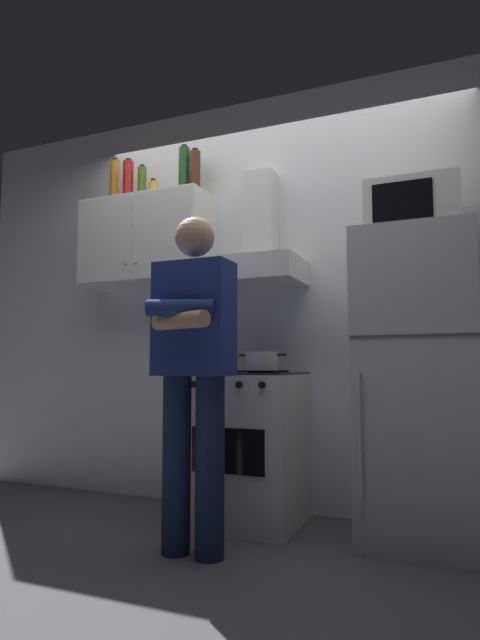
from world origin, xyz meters
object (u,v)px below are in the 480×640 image
object	(u,v)px
cooking_pot	(262,361)
bottle_olive_oil	(142,183)
person_standing	(193,365)
stove_oven	(248,446)
range_hood	(256,254)
bottle_rum_dark	(195,172)
bottle_liquor_amber	(114,182)
bottle_wine_green	(184,171)
upper_cabinet	(146,242)
microwave	(413,210)
refrigerator	(418,385)
bottle_spice_jar	(153,189)
bottle_soda_red	(128,181)

from	to	relation	value
cooking_pot	bottle_olive_oil	size ratio (longest dim) A/B	1.18
person_standing	cooking_pot	bearing A→B (deg)	69.70
stove_oven	cooking_pot	world-z (taller)	cooking_pot
range_hood	bottle_rum_dark	distance (m)	0.75
bottle_liquor_amber	bottle_wine_green	bearing A→B (deg)	3.15
bottle_liquor_amber	bottle_rum_dark	distance (m)	0.64
upper_cabinet	cooking_pot	distance (m)	1.27
microwave	bottle_rum_dark	bearing A→B (deg)	174.55
microwave	bottle_rum_dark	xyz separation A→B (m)	(-1.39, 0.13, 0.46)
bottle_wine_green	bottle_rum_dark	size ratio (longest dim) A/B	1.14
stove_oven	refrigerator	xyz separation A→B (m)	(0.95, 0.00, 0.37)
range_hood	bottle_rum_dark	size ratio (longest dim) A/B	2.40
upper_cabinet	bottle_olive_oil	bearing A→B (deg)	-147.08
bottle_spice_jar	bottle_liquor_amber	xyz separation A→B (m)	(-0.34, 0.03, 0.11)
microwave	bottle_olive_oil	size ratio (longest dim) A/B	1.99
upper_cabinet	refrigerator	size ratio (longest dim) A/B	0.56
bottle_soda_red	bottle_rum_dark	world-z (taller)	bottle_rum_dark
microwave	bottle_olive_oil	xyz separation A→B (m)	(-1.78, 0.09, 0.42)
microwave	stove_oven	bearing A→B (deg)	-178.85
upper_cabinet	bottle_olive_oil	xyz separation A→B (m)	(-0.03, -0.02, 0.41)
upper_cabinet	range_hood	world-z (taller)	range_hood
bottle_wine_green	bottle_spice_jar	world-z (taller)	bottle_wine_green
bottle_rum_dark	range_hood	bearing A→B (deg)	-3.28
cooking_pot	bottle_spice_jar	size ratio (longest dim) A/B	2.27
microwave	person_standing	bearing A→B (deg)	-148.00
bottle_rum_dark	stove_oven	bearing A→B (deg)	-18.91
bottle_spice_jar	bottle_olive_oil	xyz separation A→B (m)	(-0.09, 0.01, 0.06)
refrigerator	bottle_liquor_amber	size ratio (longest dim) A/B	4.76
range_hood	bottle_rum_dark	bearing A→B (deg)	176.72
microwave	bottle_spice_jar	world-z (taller)	bottle_spice_jar
person_standing	microwave	bearing A→B (deg)	32.00
cooking_pot	bottle_rum_dark	xyz separation A→B (m)	(-0.57, 0.27, 1.27)
cooking_pot	bottle_rum_dark	distance (m)	1.42
bottle_soda_red	bottle_spice_jar	bearing A→B (deg)	1.71
refrigerator	bottle_liquor_amber	xyz separation A→B (m)	(-2.03, 0.13, 1.41)
cooking_pot	bottle_olive_oil	world-z (taller)	bottle_olive_oil
cooking_pot	bottle_liquor_amber	bearing A→B (deg)	168.32
bottle_soda_red	person_standing	bearing A→B (deg)	-38.19
stove_oven	bottle_olive_oil	distance (m)	1.92
bottle_liquor_amber	bottle_rum_dark	bearing A→B (deg)	1.90
refrigerator	cooking_pot	xyz separation A→B (m)	(-0.82, -0.12, 0.13)
stove_oven	bottle_rum_dark	size ratio (longest dim) A/B	2.79
bottle_soda_red	bottle_wine_green	bearing A→B (deg)	9.62
range_hood	person_standing	world-z (taller)	range_hood
bottle_soda_red	microwave	bearing A→B (deg)	-2.23
refrigerator	bottle_soda_red	bearing A→B (deg)	177.22
bottle_rum_dark	bottle_liquor_amber	bearing A→B (deg)	-178.10
bottle_liquor_amber	bottle_olive_oil	world-z (taller)	bottle_liquor_amber
refrigerator	bottle_liquor_amber	distance (m)	2.48
refrigerator	bottle_soda_red	xyz separation A→B (m)	(-1.89, 0.09, 1.39)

